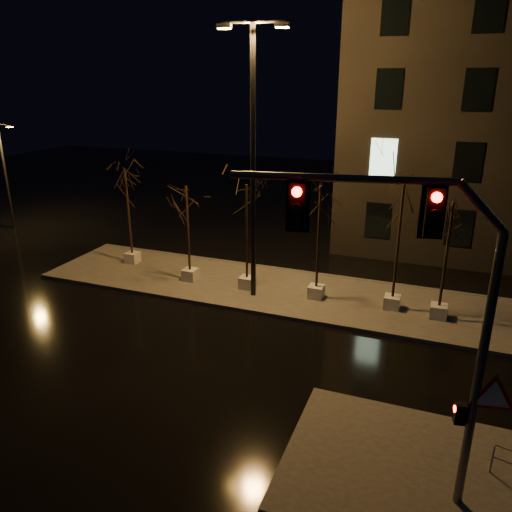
% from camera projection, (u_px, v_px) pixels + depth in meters
% --- Properties ---
extents(ground, '(90.00, 90.00, 0.00)m').
position_uv_depth(ground, '(213.00, 353.00, 17.93)').
color(ground, black).
rests_on(ground, ground).
extents(median, '(22.00, 5.00, 0.15)m').
position_uv_depth(median, '(269.00, 289.00, 23.18)').
color(median, '#47443F').
rests_on(median, ground).
extents(sidewalk_corner, '(7.00, 5.00, 0.15)m').
position_uv_depth(sidewalk_corner, '(426.00, 475.00, 12.30)').
color(sidewalk_corner, '#47443F').
rests_on(sidewalk_corner, ground).
extents(tree_0, '(1.80, 1.80, 4.92)m').
position_uv_depth(tree_0, '(127.00, 193.00, 24.98)').
color(tree_0, beige).
rests_on(tree_0, median).
extents(tree_1, '(1.80, 1.80, 4.70)m').
position_uv_depth(tree_1, '(187.00, 208.00, 22.78)').
color(tree_1, beige).
rests_on(tree_1, median).
extents(tree_2, '(1.80, 1.80, 4.97)m').
position_uv_depth(tree_2, '(247.00, 209.00, 21.81)').
color(tree_2, beige).
rests_on(tree_2, median).
extents(tree_3, '(1.80, 1.80, 5.13)m').
position_uv_depth(tree_3, '(320.00, 212.00, 20.76)').
color(tree_3, beige).
rests_on(tree_3, median).
extents(tree_4, '(1.80, 1.80, 5.81)m').
position_uv_depth(tree_4, '(402.00, 206.00, 19.57)').
color(tree_4, beige).
rests_on(tree_4, median).
extents(tree_5, '(1.80, 1.80, 4.95)m').
position_uv_depth(tree_5, '(450.00, 229.00, 18.97)').
color(tree_5, beige).
rests_on(tree_5, median).
extents(traffic_signal_mast, '(6.02, 1.14, 7.45)m').
position_uv_depth(traffic_signal_mast, '(427.00, 304.00, 10.03)').
color(traffic_signal_mast, '#53555A').
rests_on(traffic_signal_mast, sidewalk_corner).
extents(streetlight_main, '(2.80, 0.74, 11.19)m').
position_uv_depth(streetlight_main, '(253.00, 149.00, 20.18)').
color(streetlight_main, black).
rests_on(streetlight_main, median).
extents(streetlight_far, '(1.31, 0.23, 6.69)m').
position_uv_depth(streetlight_far, '(6.00, 172.00, 31.44)').
color(streetlight_far, black).
rests_on(streetlight_far, ground).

